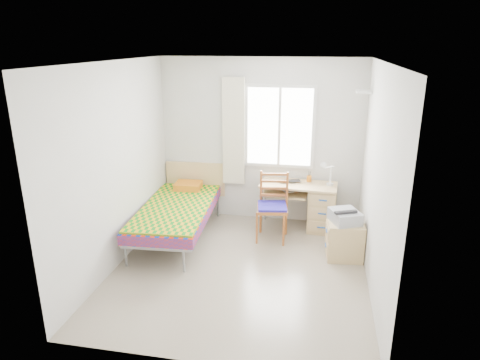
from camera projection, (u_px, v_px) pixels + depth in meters
name	position (u px, v px, depth m)	size (l,w,h in m)	color
floor	(240.00, 269.00, 5.56)	(3.50, 3.50, 0.00)	#BCAD93
ceiling	(240.00, 62.00, 4.76)	(3.50, 3.50, 0.00)	white
wall_back	(260.00, 141.00, 6.79)	(3.20, 3.20, 0.00)	silver
wall_left	(117.00, 166.00, 5.44)	(3.50, 3.50, 0.00)	silver
wall_right	(377.00, 181.00, 4.87)	(3.50, 3.50, 0.00)	silver
window	(280.00, 127.00, 6.64)	(1.10, 0.04, 1.30)	white
curtain	(234.00, 132.00, 6.76)	(0.35, 0.05, 1.70)	beige
floating_shelf	(364.00, 92.00, 5.94)	(0.20, 0.32, 0.03)	white
bed	(178.00, 209.00, 6.36)	(1.09, 2.14, 0.90)	gray
desk	(318.00, 205.00, 6.63)	(1.19, 0.61, 0.73)	#DAB372
chair	(273.00, 203.00, 6.28)	(0.50, 0.50, 1.01)	#96551D
cabinet	(344.00, 240.00, 5.78)	(0.51, 0.46, 0.51)	tan
printer	(345.00, 216.00, 5.69)	(0.47, 0.50, 0.17)	#AFB1B8
laptop	(291.00, 182.00, 6.61)	(0.33, 0.21, 0.03)	black
pen_cup	(309.00, 179.00, 6.67)	(0.08, 0.08, 0.09)	orange
task_lamp	(327.00, 171.00, 6.33)	(0.23, 0.32, 0.41)	white
book	(283.00, 190.00, 6.70)	(0.16, 0.22, 0.02)	gray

